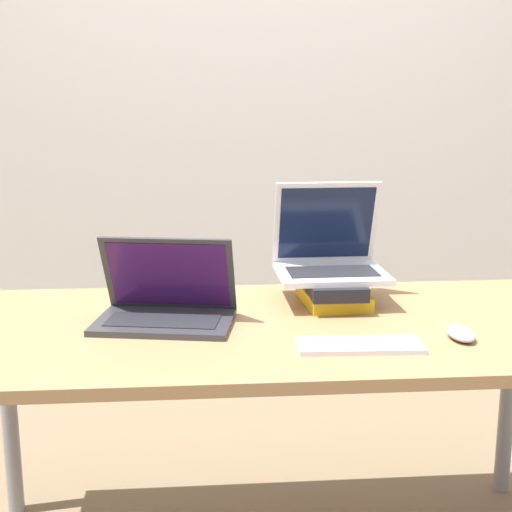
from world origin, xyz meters
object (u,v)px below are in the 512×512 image
book_stack (333,290)px  laptop_on_books (329,256)px  mouse (461,333)px  laptop_left (166,306)px  wireless_keyboard (360,345)px

book_stack → laptop_on_books: 0.10m
book_stack → mouse: book_stack is taller
book_stack → mouse: (0.25, -0.33, -0.03)m
laptop_left → laptop_on_books: 0.50m
laptop_left → mouse: laptop_left is taller
wireless_keyboard → book_stack: bearing=89.2°
wireless_keyboard → laptop_left: bearing=153.3°
book_stack → laptop_left: bearing=-163.5°
book_stack → mouse: size_ratio=2.51×
mouse → laptop_on_books: bearing=124.7°
book_stack → mouse: bearing=-52.3°
laptop_left → book_stack: size_ratio=1.39×
laptop_on_books → wireless_keyboard: bearing=-90.1°
mouse → laptop_left: bearing=165.3°
laptop_left → book_stack: 0.49m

